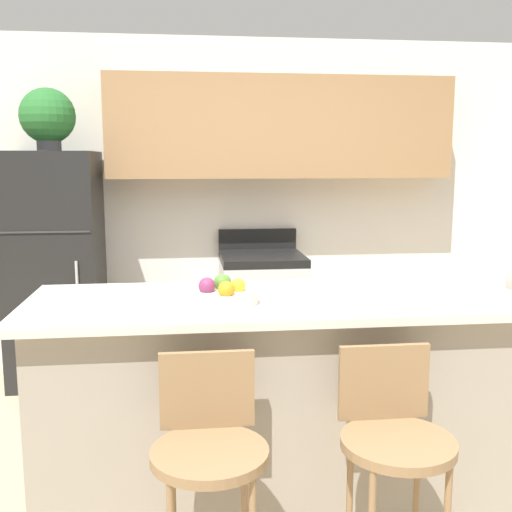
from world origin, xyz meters
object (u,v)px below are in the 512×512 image
(bar_stool_left, at_px, (209,453))
(stove_range, at_px, (262,312))
(bar_stool_right, at_px, (394,442))
(trash_bin, at_px, (132,360))
(potted_plant_on_fridge, at_px, (48,117))
(fruit_bowl, at_px, (223,295))
(refrigerator, at_px, (56,268))

(bar_stool_left, bearing_deg, stove_range, 78.76)
(bar_stool_right, xyz_separation_m, trash_bin, (-1.11, 2.32, -0.45))
(bar_stool_left, distance_m, trash_bin, 2.40)
(potted_plant_on_fridge, bearing_deg, fruit_bowl, -61.77)
(potted_plant_on_fridge, xyz_separation_m, trash_bin, (0.54, -0.21, -1.72))
(bar_stool_right, distance_m, trash_bin, 2.61)
(stove_range, relative_size, bar_stool_left, 1.12)
(stove_range, xyz_separation_m, bar_stool_left, (-0.51, -2.54, 0.18))
(stove_range, relative_size, trash_bin, 2.82)
(stove_range, bearing_deg, potted_plant_on_fridge, -179.52)
(refrigerator, relative_size, stove_range, 1.57)
(fruit_bowl, height_order, trash_bin, fruit_bowl)
(bar_stool_left, distance_m, fruit_bowl, 0.66)
(refrigerator, bearing_deg, bar_stool_right, -56.80)
(refrigerator, bearing_deg, fruit_bowl, -61.77)
(trash_bin, bearing_deg, potted_plant_on_fridge, 158.46)
(refrigerator, relative_size, trash_bin, 4.41)
(potted_plant_on_fridge, height_order, fruit_bowl, potted_plant_on_fridge)
(bar_stool_right, distance_m, fruit_bowl, 0.87)
(refrigerator, relative_size, potted_plant_on_fridge, 3.83)
(bar_stool_right, relative_size, potted_plant_on_fridge, 2.18)
(refrigerator, bearing_deg, stove_range, 0.49)
(refrigerator, height_order, bar_stool_left, refrigerator)
(bar_stool_right, height_order, fruit_bowl, fruit_bowl)
(stove_range, height_order, potted_plant_on_fridge, potted_plant_on_fridge)
(bar_stool_right, bearing_deg, trash_bin, 115.71)
(refrigerator, bearing_deg, potted_plant_on_fridge, 117.17)
(potted_plant_on_fridge, distance_m, trash_bin, 1.82)
(stove_range, xyz_separation_m, bar_stool_right, (0.14, -2.54, 0.18))
(refrigerator, height_order, bar_stool_right, refrigerator)
(potted_plant_on_fridge, relative_size, fruit_bowl, 1.52)
(bar_stool_right, bearing_deg, stove_range, 93.15)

